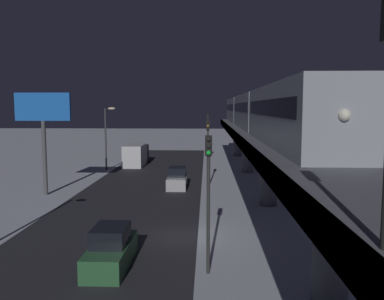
{
  "coord_description": "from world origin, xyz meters",
  "views": [
    {
      "loc": [
        -1.47,
        23.25,
        7.67
      ],
      "look_at": [
        0.34,
        -24.24,
        2.59
      ],
      "focal_mm": 37.63,
      "sensor_mm": 36.0,
      "label": 1
    }
  ],
  "objects_px": {
    "sedan_silver": "(177,179)",
    "traffic_light_near": "(208,184)",
    "commercial_billboard": "(43,117)",
    "subway_train": "(254,111)",
    "sedan_green": "(111,250)",
    "traffic_light_distant": "(208,125)",
    "traffic_light_far": "(208,132)",
    "box_truck": "(136,155)",
    "traffic_light_mid": "(208,144)"
  },
  "relations": [
    {
      "from": "traffic_light_near",
      "to": "commercial_billboard",
      "type": "height_order",
      "value": "commercial_billboard"
    },
    {
      "from": "traffic_light_distant",
      "to": "traffic_light_mid",
      "type": "bearing_deg",
      "value": 90.0
    },
    {
      "from": "box_truck",
      "to": "traffic_light_near",
      "type": "distance_m",
      "value": 36.19
    },
    {
      "from": "sedan_silver",
      "to": "traffic_light_distant",
      "type": "relative_size",
      "value": 0.66
    },
    {
      "from": "traffic_light_distant",
      "to": "box_truck",
      "type": "bearing_deg",
      "value": 68.23
    },
    {
      "from": "subway_train",
      "to": "box_truck",
      "type": "relative_size",
      "value": 7.5
    },
    {
      "from": "sedan_green",
      "to": "traffic_light_far",
      "type": "height_order",
      "value": "traffic_light_far"
    },
    {
      "from": "commercial_billboard",
      "to": "sedan_green",
      "type": "bearing_deg",
      "value": 121.45
    },
    {
      "from": "traffic_light_mid",
      "to": "commercial_billboard",
      "type": "distance_m",
      "value": 14.82
    },
    {
      "from": "traffic_light_distant",
      "to": "sedan_green",
      "type": "bearing_deg",
      "value": 85.36
    },
    {
      "from": "box_truck",
      "to": "traffic_light_far",
      "type": "height_order",
      "value": "traffic_light_far"
    },
    {
      "from": "traffic_light_far",
      "to": "traffic_light_distant",
      "type": "distance_m",
      "value": 19.53
    },
    {
      "from": "commercial_billboard",
      "to": "box_truck",
      "type": "bearing_deg",
      "value": -104.28
    },
    {
      "from": "traffic_light_near",
      "to": "traffic_light_mid",
      "type": "bearing_deg",
      "value": -90.0
    },
    {
      "from": "traffic_light_near",
      "to": "traffic_light_far",
      "type": "relative_size",
      "value": 1.0
    },
    {
      "from": "traffic_light_far",
      "to": "commercial_billboard",
      "type": "xyz_separation_m",
      "value": [
        14.22,
        22.77,
        2.63
      ]
    },
    {
      "from": "subway_train",
      "to": "traffic_light_mid",
      "type": "bearing_deg",
      "value": 43.56
    },
    {
      "from": "commercial_billboard",
      "to": "sedan_silver",
      "type": "bearing_deg",
      "value": -162.23
    },
    {
      "from": "subway_train",
      "to": "sedan_silver",
      "type": "relative_size",
      "value": 13.2
    },
    {
      "from": "sedan_silver",
      "to": "commercial_billboard",
      "type": "distance_m",
      "value": 13.33
    },
    {
      "from": "traffic_light_far",
      "to": "box_truck",
      "type": "bearing_deg",
      "value": 24.12
    },
    {
      "from": "sedan_green",
      "to": "traffic_light_far",
      "type": "xyz_separation_m",
      "value": [
        -4.7,
        -38.33,
        3.4
      ]
    },
    {
      "from": "sedan_silver",
      "to": "traffic_light_mid",
      "type": "relative_size",
      "value": 0.66
    },
    {
      "from": "box_truck",
      "to": "traffic_light_mid",
      "type": "height_order",
      "value": "traffic_light_mid"
    },
    {
      "from": "traffic_light_far",
      "to": "subway_train",
      "type": "bearing_deg",
      "value": 107.53
    },
    {
      "from": "traffic_light_mid",
      "to": "traffic_light_distant",
      "type": "relative_size",
      "value": 1.0
    },
    {
      "from": "traffic_light_far",
      "to": "traffic_light_distant",
      "type": "bearing_deg",
      "value": -90.0
    },
    {
      "from": "sedan_silver",
      "to": "traffic_light_near",
      "type": "relative_size",
      "value": 0.66
    },
    {
      "from": "box_truck",
      "to": "subway_train",
      "type": "bearing_deg",
      "value": 142.92
    },
    {
      "from": "sedan_silver",
      "to": "sedan_green",
      "type": "height_order",
      "value": "same"
    },
    {
      "from": "subway_train",
      "to": "sedan_green",
      "type": "xyz_separation_m",
      "value": [
        9.44,
        23.31,
        -6.51
      ]
    },
    {
      "from": "traffic_light_near",
      "to": "sedan_green",
      "type": "bearing_deg",
      "value": -8.81
    },
    {
      "from": "sedan_green",
      "to": "traffic_light_near",
      "type": "relative_size",
      "value": 0.72
    },
    {
      "from": "sedan_silver",
      "to": "traffic_light_near",
      "type": "bearing_deg",
      "value": -81.71
    },
    {
      "from": "traffic_light_near",
      "to": "sedan_silver",
      "type": "bearing_deg",
      "value": -81.71
    },
    {
      "from": "traffic_light_mid",
      "to": "commercial_billboard",
      "type": "height_order",
      "value": "commercial_billboard"
    },
    {
      "from": "sedan_green",
      "to": "traffic_light_distant",
      "type": "distance_m",
      "value": 58.15
    },
    {
      "from": "traffic_light_near",
      "to": "traffic_light_far",
      "type": "bearing_deg",
      "value": -90.0
    },
    {
      "from": "box_truck",
      "to": "traffic_light_mid",
      "type": "bearing_deg",
      "value": 121.88
    },
    {
      "from": "traffic_light_near",
      "to": "traffic_light_mid",
      "type": "distance_m",
      "value": 19.53
    },
    {
      "from": "traffic_light_near",
      "to": "commercial_billboard",
      "type": "relative_size",
      "value": 0.72
    },
    {
      "from": "traffic_light_distant",
      "to": "sedan_silver",
      "type": "bearing_deg",
      "value": 85.71
    },
    {
      "from": "traffic_light_far",
      "to": "sedan_green",
      "type": "bearing_deg",
      "value": 83.01
    },
    {
      "from": "box_truck",
      "to": "commercial_billboard",
      "type": "bearing_deg",
      "value": 75.72
    },
    {
      "from": "sedan_silver",
      "to": "sedan_green",
      "type": "relative_size",
      "value": 0.92
    },
    {
      "from": "sedan_silver",
      "to": "traffic_light_near",
      "type": "distance_m",
      "value": 20.41
    },
    {
      "from": "traffic_light_near",
      "to": "traffic_light_mid",
      "type": "relative_size",
      "value": 1.0
    },
    {
      "from": "traffic_light_mid",
      "to": "subway_train",
      "type": "bearing_deg",
      "value": -136.44
    },
    {
      "from": "subway_train",
      "to": "commercial_billboard",
      "type": "distance_m",
      "value": 20.49
    },
    {
      "from": "subway_train",
      "to": "sedan_silver",
      "type": "bearing_deg",
      "value": 28.37
    }
  ]
}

